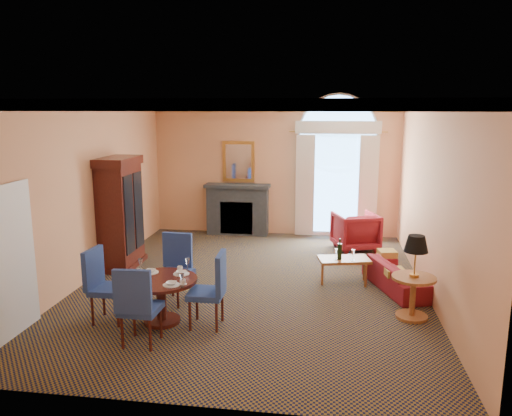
# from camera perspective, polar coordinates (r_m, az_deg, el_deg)

# --- Properties ---
(ground) EXTENTS (7.50, 7.50, 0.00)m
(ground) POSITION_cam_1_polar(r_m,az_deg,el_deg) (9.03, -0.46, -8.74)
(ground) COLOR black
(ground) RESTS_ON ground
(room_envelope) EXTENTS (6.04, 7.52, 3.45)m
(room_envelope) POSITION_cam_1_polar(r_m,az_deg,el_deg) (9.16, -0.01, 7.65)
(room_envelope) COLOR #F0A872
(room_envelope) RESTS_ON ground
(armoire) EXTENTS (0.63, 1.11, 2.18)m
(armoire) POSITION_cam_1_polar(r_m,az_deg,el_deg) (10.13, -15.26, -0.74)
(armoire) COLOR #39120C
(armoire) RESTS_ON ground
(dining_table) EXTENTS (1.07, 1.07, 0.87)m
(dining_table) POSITION_cam_1_polar(r_m,az_deg,el_deg) (7.50, -10.80, -9.14)
(dining_table) COLOR #39120C
(dining_table) RESTS_ON ground
(dining_chair_north) EXTENTS (0.63, 0.63, 1.11)m
(dining_chair_north) POSITION_cam_1_polar(r_m,az_deg,el_deg) (8.27, -9.12, -6.21)
(dining_chair_north) COLOR navy
(dining_chair_north) RESTS_ON ground
(dining_chair_south) EXTENTS (0.52, 0.53, 1.11)m
(dining_chair_south) POSITION_cam_1_polar(r_m,az_deg,el_deg) (6.78, -13.44, -10.41)
(dining_chair_south) COLOR navy
(dining_chair_south) RESTS_ON ground
(dining_chair_east) EXTENTS (0.52, 0.50, 1.11)m
(dining_chair_east) POSITION_cam_1_polar(r_m,az_deg,el_deg) (7.22, -4.91, -8.75)
(dining_chair_east) COLOR navy
(dining_chair_east) RESTS_ON ground
(dining_chair_west) EXTENTS (0.53, 0.52, 1.11)m
(dining_chair_west) POSITION_cam_1_polar(r_m,az_deg,el_deg) (7.71, -17.21, -7.90)
(dining_chair_west) COLOR navy
(dining_chair_west) RESTS_ON ground
(sofa) EXTENTS (1.15, 1.77, 0.48)m
(sofa) POSITION_cam_1_polar(r_m,az_deg,el_deg) (9.08, 15.94, -7.47)
(sofa) COLOR maroon
(sofa) RESTS_ON ground
(armchair) EXTENTS (1.14, 1.15, 0.83)m
(armchair) POSITION_cam_1_polar(r_m,az_deg,el_deg) (11.30, 11.29, -2.60)
(armchair) COLOR maroon
(armchair) RESTS_ON ground
(coffee_table) EXTENTS (0.99, 0.68, 0.83)m
(coffee_table) POSITION_cam_1_polar(r_m,az_deg,el_deg) (9.13, 9.99, -5.84)
(coffee_table) COLOR #AC6533
(coffee_table) RESTS_ON ground
(side_table) EXTENTS (0.65, 0.65, 1.25)m
(side_table) POSITION_cam_1_polar(r_m,az_deg,el_deg) (7.79, 17.67, -6.54)
(side_table) COLOR #AC6533
(side_table) RESTS_ON ground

